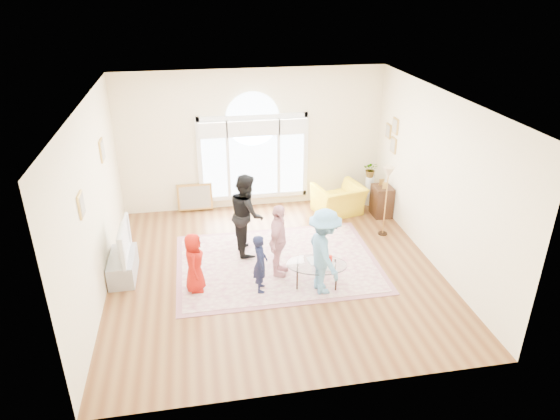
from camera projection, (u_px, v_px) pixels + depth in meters
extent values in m
plane|color=brown|center=(275.00, 271.00, 9.30)|extent=(6.00, 6.00, 0.00)
plane|color=#F7E7BE|center=(253.00, 140.00, 11.28)|extent=(6.00, 0.00, 6.00)
plane|color=#F7E7BE|center=(317.00, 289.00, 5.94)|extent=(6.00, 0.00, 6.00)
plane|color=#F7E7BE|center=(94.00, 204.00, 8.14)|extent=(0.00, 6.00, 6.00)
plane|color=#F7E7BE|center=(437.00, 180.00, 9.09)|extent=(0.00, 6.00, 6.00)
plane|color=white|center=(274.00, 99.00, 7.93)|extent=(6.00, 6.00, 0.00)
cube|color=white|center=(254.00, 196.00, 11.83)|extent=(2.50, 0.08, 0.10)
cube|color=white|center=(252.00, 117.00, 11.01)|extent=(2.50, 0.08, 0.10)
cube|color=white|center=(200.00, 161.00, 11.23)|extent=(0.10, 0.08, 2.00)
cube|color=white|center=(305.00, 155.00, 11.61)|extent=(0.10, 0.08, 2.00)
cube|color=#C6E2FF|center=(214.00, 160.00, 11.28)|extent=(0.55, 0.02, 1.80)
cube|color=#C6E2FF|center=(292.00, 155.00, 11.56)|extent=(0.55, 0.02, 1.80)
cube|color=#C6E2FF|center=(253.00, 158.00, 11.42)|extent=(1.10, 0.02, 1.80)
cylinder|color=#C6E2FF|center=(253.00, 119.00, 11.03)|extent=(1.20, 0.02, 1.20)
cube|color=white|center=(228.00, 159.00, 11.32)|extent=(0.07, 0.04, 1.80)
cube|color=white|center=(279.00, 156.00, 11.50)|extent=(0.07, 0.04, 1.80)
cube|color=white|center=(213.00, 130.00, 10.90)|extent=(0.65, 0.12, 0.35)
cube|color=white|center=(253.00, 128.00, 11.04)|extent=(1.20, 0.12, 0.35)
cube|color=white|center=(293.00, 126.00, 11.18)|extent=(0.65, 0.12, 0.35)
cube|color=tan|center=(102.00, 150.00, 9.08)|extent=(0.03, 0.34, 0.40)
cube|color=#ADA38E|center=(103.00, 150.00, 9.09)|extent=(0.01, 0.28, 0.34)
cube|color=tan|center=(81.00, 205.00, 7.17)|extent=(0.03, 0.30, 0.36)
cube|color=#ADA38E|center=(82.00, 205.00, 7.17)|extent=(0.01, 0.24, 0.30)
cube|color=tan|center=(395.00, 126.00, 10.72)|extent=(0.03, 0.28, 0.34)
cube|color=#ADA38E|center=(395.00, 126.00, 10.72)|extent=(0.01, 0.22, 0.28)
cube|color=tan|center=(393.00, 145.00, 10.90)|extent=(0.03, 0.28, 0.34)
cube|color=#ADA38E|center=(393.00, 145.00, 10.90)|extent=(0.01, 0.22, 0.28)
cube|color=tan|center=(388.00, 131.00, 11.12)|extent=(0.03, 0.26, 0.32)
cube|color=#ADA38E|center=(388.00, 131.00, 11.12)|extent=(0.01, 0.20, 0.26)
cube|color=beige|center=(278.00, 263.00, 9.53)|extent=(3.60, 2.60, 0.02)
cube|color=#975F68|center=(278.00, 263.00, 9.53)|extent=(3.80, 2.80, 0.01)
cube|color=#989BA1|center=(123.00, 266.00, 9.04)|extent=(0.45, 1.00, 0.42)
imported|color=black|center=(119.00, 241.00, 8.82)|extent=(0.14, 1.07, 0.62)
cube|color=#606ECE|center=(124.00, 241.00, 8.83)|extent=(0.02, 0.88, 0.50)
ellipsoid|color=silver|center=(317.00, 265.00, 8.71)|extent=(1.18, 0.89, 0.02)
cylinder|color=black|center=(335.00, 269.00, 8.96)|extent=(0.03, 0.03, 0.40)
cylinder|color=black|center=(298.00, 269.00, 8.99)|extent=(0.03, 0.03, 0.40)
cylinder|color=black|center=(336.00, 281.00, 8.61)|extent=(0.03, 0.03, 0.40)
cylinder|color=black|center=(297.00, 280.00, 8.64)|extent=(0.03, 0.03, 0.40)
imported|color=#B2A58C|center=(309.00, 262.00, 8.75)|extent=(0.25, 0.31, 0.03)
imported|color=#B2A58C|center=(322.00, 266.00, 8.63)|extent=(0.31, 0.35, 0.02)
cylinder|color=red|center=(330.00, 259.00, 8.76)|extent=(0.07, 0.07, 0.12)
imported|color=yellow|center=(339.00, 200.00, 11.40)|extent=(1.22, 1.13, 0.68)
cube|color=black|center=(382.00, 201.00, 11.31)|extent=(0.40, 0.50, 0.70)
cylinder|color=black|center=(382.00, 233.00, 10.61)|extent=(0.20, 0.20, 0.02)
cylinder|color=#B18A43|center=(385.00, 205.00, 10.33)|extent=(0.02, 0.02, 1.35)
cone|color=#CCB284|center=(389.00, 172.00, 10.02)|extent=(0.25, 0.25, 0.22)
cylinder|color=white|center=(369.00, 191.00, 11.85)|extent=(0.20, 0.20, 0.70)
imported|color=#33722D|center=(371.00, 169.00, 11.62)|extent=(0.42, 0.40, 0.38)
cube|color=tan|center=(196.00, 211.00, 11.66)|extent=(0.80, 0.14, 0.62)
imported|color=#AB150B|center=(194.00, 263.00, 8.49)|extent=(0.40, 0.56, 1.08)
imported|color=#161B3A|center=(260.00, 263.00, 8.49)|extent=(0.29, 0.41, 1.06)
imported|color=black|center=(247.00, 214.00, 9.59)|extent=(0.66, 0.82, 1.61)
imported|color=pink|center=(278.00, 241.00, 8.88)|extent=(0.62, 0.87, 1.37)
imported|color=#5C98C8|center=(324.00, 252.00, 8.37)|extent=(0.68, 1.05, 1.54)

